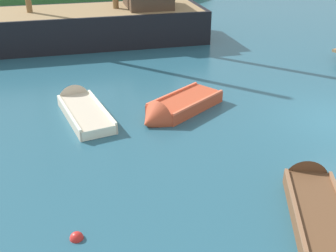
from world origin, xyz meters
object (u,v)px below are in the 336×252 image
(sailing_ship, at_px, (83,31))
(rowboat_outer_left, at_px, (313,200))
(rowboat_outer_right, at_px, (81,108))
(buoy_red, at_px, (77,238))
(rowboat_far, at_px, (175,110))

(sailing_ship, height_order, rowboat_outer_left, sailing_ship)
(rowboat_outer_right, relative_size, buoy_red, 13.12)
(rowboat_outer_right, distance_m, buoy_red, 6.29)
(buoy_red, bearing_deg, rowboat_outer_right, 69.05)
(rowboat_outer_right, distance_m, rowboat_far, 3.19)
(sailing_ship, xyz_separation_m, rowboat_outer_right, (-3.14, -8.04, -0.51))
(rowboat_far, height_order, buoy_red, rowboat_far)
(rowboat_outer_right, bearing_deg, rowboat_far, -119.60)
(rowboat_far, bearing_deg, rowboat_outer_right, -52.37)
(rowboat_outer_left, height_order, buoy_red, rowboat_outer_left)
(rowboat_outer_right, height_order, buoy_red, rowboat_outer_right)
(rowboat_far, distance_m, buoy_red, 6.34)
(sailing_ship, xyz_separation_m, rowboat_outer_left, (-0.39, -15.61, -0.50))
(sailing_ship, bearing_deg, rowboat_outer_left, 105.36)
(rowboat_outer_left, bearing_deg, rowboat_far, 39.17)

